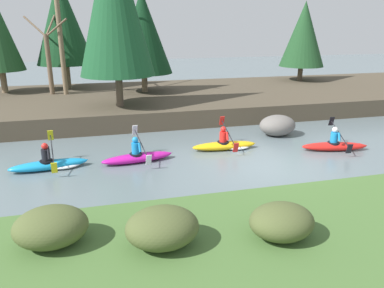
{
  "coord_description": "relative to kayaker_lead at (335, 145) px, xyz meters",
  "views": [
    {
      "loc": [
        -5.91,
        -11.71,
        5.01
      ],
      "look_at": [
        -2.44,
        1.69,
        0.55
      ],
      "focal_mm": 35.0,
      "sensor_mm": 36.0,
      "label": 1
    }
  ],
  "objects": [
    {
      "name": "ground_plane",
      "position": [
        -3.51,
        -1.05,
        -0.22
      ],
      "size": [
        90.0,
        90.0,
        0.0
      ],
      "primitive_type": "plane",
      "color": "slate"
    },
    {
      "name": "riverbank_far",
      "position": [
        -3.51,
        9.87,
        0.25
      ],
      "size": [
        44.0,
        10.54,
        0.94
      ],
      "color": "#4C4233",
      "rests_on": "ground"
    },
    {
      "name": "conifer_tree_left",
      "position": [
        -11.14,
        13.21,
        4.96
      ],
      "size": [
        3.6,
        3.6,
        6.93
      ],
      "color": "#7A664C",
      "rests_on": "riverbank_far"
    },
    {
      "name": "conifer_tree_mid_left",
      "position": [
        -8.24,
        6.66,
        5.87
      ],
      "size": [
        3.73,
        3.73,
        8.73
      ],
      "color": "brown",
      "rests_on": "riverbank_far"
    },
    {
      "name": "conifer_tree_centre",
      "position": [
        -6.43,
        10.63,
        4.31
      ],
      "size": [
        3.5,
        3.5,
        6.03
      ],
      "color": "#7A664C",
      "rests_on": "riverbank_far"
    },
    {
      "name": "conifer_tree_mid_right",
      "position": [
        5.54,
        12.63,
        4.06
      ],
      "size": [
        3.24,
        3.24,
        5.65
      ],
      "color": "brown",
      "rests_on": "riverbank_far"
    },
    {
      "name": "bare_tree_upstream",
      "position": [
        -11.96,
        11.28,
        2.92
      ],
      "size": [
        2.62,
        2.59,
        4.66
      ],
      "color": "brown",
      "rests_on": "riverbank_far"
    },
    {
      "name": "bare_tree_mid_upstream",
      "position": [
        -11.14,
        11.04,
        4.42
      ],
      "size": [
        4.3,
        4.25,
        7.87
      ],
      "color": "#7A664C",
      "rests_on": "riverbank_far"
    },
    {
      "name": "shrub_clump_nearest",
      "position": [
        -10.55,
        -5.3,
        0.73
      ],
      "size": [
        1.54,
        1.29,
        0.84
      ],
      "color": "#4C562D",
      "rests_on": "riverbank_near"
    },
    {
      "name": "shrub_clump_second",
      "position": [
        -8.29,
        -5.93,
        0.73
      ],
      "size": [
        1.56,
        1.3,
        0.84
      ],
      "color": "#4C562D",
      "rests_on": "riverbank_near"
    },
    {
      "name": "shrub_clump_third",
      "position": [
        -5.73,
        -6.27,
        0.7
      ],
      "size": [
        1.44,
        1.2,
        0.78
      ],
      "color": "#4C562D",
      "rests_on": "riverbank_near"
    },
    {
      "name": "kayaker_lead",
      "position": [
        0.0,
        0.0,
        0.0
      ],
      "size": [
        2.79,
        2.06,
        1.2
      ],
      "rotation": [
        0.0,
        0.0,
        -0.21
      ],
      "color": "red",
      "rests_on": "ground"
    },
    {
      "name": "kayaker_middle",
      "position": [
        -4.3,
        1.23,
        -0.02
      ],
      "size": [
        2.78,
        2.07,
        1.2
      ],
      "rotation": [
        0.0,
        0.0,
        -0.03
      ],
      "color": "yellow",
      "rests_on": "ground"
    },
    {
      "name": "kayaker_trailing",
      "position": [
        -8.07,
        0.66,
        0.0
      ],
      "size": [
        2.8,
        2.07,
        1.2
      ],
      "rotation": [
        0.0,
        0.0,
        0.14
      ],
      "color": "#C61999",
      "rests_on": "ground"
    },
    {
      "name": "kayaker_far_back",
      "position": [
        -11.15,
        0.71,
        -0.02
      ],
      "size": [
        2.8,
        2.07,
        1.2
      ],
      "rotation": [
        0.0,
        0.0,
        0.12
      ],
      "color": "#1993D6",
      "rests_on": "ground"
    },
    {
      "name": "boulder_midstream",
      "position": [
        -1.32,
        2.59,
        0.26
      ],
      "size": [
        1.72,
        1.35,
        0.97
      ],
      "color": "slate",
      "rests_on": "ground"
    }
  ]
}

